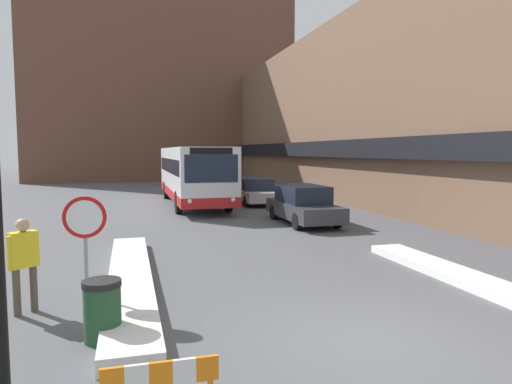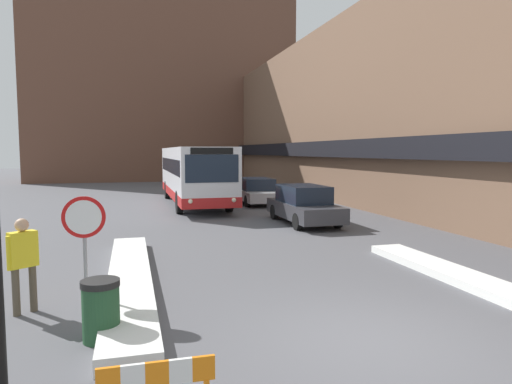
% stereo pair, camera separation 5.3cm
% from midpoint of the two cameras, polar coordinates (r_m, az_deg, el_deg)
% --- Properties ---
extents(ground_plane, '(160.00, 160.00, 0.00)m').
position_cam_midpoint_polar(ground_plane, '(7.53, 14.83, -17.79)').
color(ground_plane, '#515156').
extents(building_row_right, '(5.50, 60.00, 10.28)m').
position_cam_midpoint_polar(building_row_right, '(32.96, 8.98, 8.88)').
color(building_row_right, brown).
rests_on(building_row_right, ground_plane).
extents(building_backdrop_far, '(26.00, 8.00, 18.92)m').
position_cam_midpoint_polar(building_backdrop_far, '(49.26, -11.41, 12.63)').
color(building_backdrop_far, brown).
rests_on(building_backdrop_far, ground_plane).
extents(snow_bank_left, '(0.90, 8.42, 0.26)m').
position_cam_midpoint_polar(snow_bank_left, '(10.51, -15.37, -10.42)').
color(snow_bank_left, silver).
rests_on(snow_bank_left, ground_plane).
extents(snow_bank_right, '(0.90, 5.11, 0.19)m').
position_cam_midpoint_polar(snow_bank_right, '(11.89, 22.45, -8.98)').
color(snow_bank_right, silver).
rests_on(snow_bank_right, ground_plane).
extents(city_bus, '(2.65, 11.70, 3.11)m').
position_cam_midpoint_polar(city_bus, '(25.22, -7.70, 2.31)').
color(city_bus, silver).
rests_on(city_bus, ground_plane).
extents(parked_car_front, '(1.82, 4.54, 1.54)m').
position_cam_midpoint_polar(parked_car_front, '(18.53, 6.07, -1.58)').
color(parked_car_front, '#38383D').
rests_on(parked_car_front, ground_plane).
extents(parked_car_middle, '(1.94, 4.79, 1.41)m').
position_cam_midpoint_polar(parked_car_middle, '(25.55, -0.02, 0.16)').
color(parked_car_middle, '#B7B7BC').
rests_on(parked_car_middle, ground_plane).
extents(stop_sign, '(0.76, 0.08, 2.10)m').
position_cam_midpoint_polar(stop_sign, '(8.84, -20.53, -4.29)').
color(stop_sign, gray).
rests_on(stop_sign, ground_plane).
extents(street_lamp, '(1.46, 0.36, 6.43)m').
position_cam_midpoint_polar(street_lamp, '(5.35, -27.79, 16.10)').
color(street_lamp, black).
rests_on(street_lamp, ground_plane).
extents(pedestrian, '(0.50, 0.45, 1.73)m').
position_cam_midpoint_polar(pedestrian, '(9.17, -26.95, -7.22)').
color(pedestrian, brown).
rests_on(pedestrian, ground_plane).
extents(trash_bin, '(0.59, 0.59, 0.95)m').
position_cam_midpoint_polar(trash_bin, '(7.60, -18.62, -13.80)').
color(trash_bin, '#234C2D').
rests_on(trash_bin, ground_plane).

